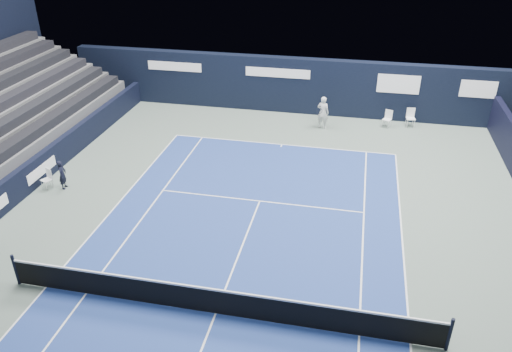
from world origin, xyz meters
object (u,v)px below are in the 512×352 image
at_px(folding_chair_back_b, 411,116).
at_px(tennis_player, 323,112).
at_px(folding_chair_back_a, 388,117).
at_px(line_judge_chair, 48,177).
at_px(tennis_net, 215,301).

height_order(folding_chair_back_b, tennis_player, tennis_player).
distance_m(folding_chair_back_a, line_judge_chair, 17.00).
height_order(folding_chair_back_a, folding_chair_back_b, folding_chair_back_b).
relative_size(line_judge_chair, tennis_player, 0.49).
xyz_separation_m(folding_chair_back_a, folding_chair_back_b, (1.19, 0.34, 0.04)).
relative_size(folding_chair_back_a, line_judge_chair, 1.07).
xyz_separation_m(line_judge_chair, tennis_net, (8.86, -5.65, 0.02)).
relative_size(folding_chair_back_b, line_judge_chair, 1.16).
xyz_separation_m(folding_chair_back_b, line_judge_chair, (-15.18, -9.99, -0.08)).
bearing_deg(folding_chair_back_a, folding_chair_back_b, 38.86).
xyz_separation_m(tennis_net, tennis_player, (1.74, 14.44, 0.36)).
distance_m(line_judge_chair, tennis_net, 10.51).
bearing_deg(line_judge_chair, tennis_player, 64.45).
bearing_deg(line_judge_chair, folding_chair_back_a, 59.42).
distance_m(folding_chair_back_b, tennis_player, 4.74).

